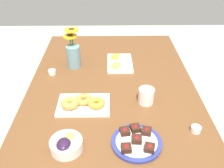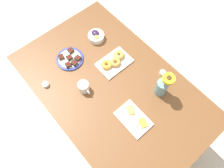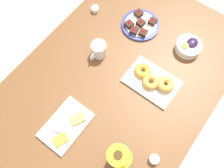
# 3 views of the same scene
# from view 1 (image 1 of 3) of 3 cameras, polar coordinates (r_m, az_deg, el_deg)

# --- Properties ---
(dining_table) EXTENTS (1.60, 1.00, 0.74)m
(dining_table) POSITION_cam_1_polar(r_m,az_deg,el_deg) (1.52, -0.00, -3.92)
(dining_table) COLOR brown
(dining_table) RESTS_ON ground_plane
(coffee_mug) EXTENTS (0.12, 0.09, 0.09)m
(coffee_mug) POSITION_cam_1_polar(r_m,az_deg,el_deg) (1.36, 7.80, -2.63)
(coffee_mug) COLOR white
(coffee_mug) RESTS_ON dining_table
(grape_bowl) EXTENTS (0.14, 0.14, 0.07)m
(grape_bowl) POSITION_cam_1_polar(r_m,az_deg,el_deg) (1.13, -10.43, -13.41)
(grape_bowl) COLOR white
(grape_bowl) RESTS_ON dining_table
(cheese_platter) EXTENTS (0.26, 0.17, 0.03)m
(cheese_platter) POSITION_cam_1_polar(r_m,az_deg,el_deg) (1.73, 1.70, 4.88)
(cheese_platter) COLOR white
(cheese_platter) RESTS_ON dining_table
(croissant_platter) EXTENTS (0.19, 0.28, 0.05)m
(croissant_platter) POSITION_cam_1_polar(r_m,az_deg,el_deg) (1.34, -6.68, -4.41)
(croissant_platter) COLOR white
(croissant_platter) RESTS_ON dining_table
(jam_cup_honey) EXTENTS (0.05, 0.05, 0.03)m
(jam_cup_honey) POSITION_cam_1_polar(r_m,az_deg,el_deg) (1.66, -13.54, 2.70)
(jam_cup_honey) COLOR white
(jam_cup_honey) RESTS_ON dining_table
(jam_cup_berry) EXTENTS (0.05, 0.05, 0.03)m
(jam_cup_berry) POSITION_cam_1_polar(r_m,az_deg,el_deg) (1.26, 18.63, -9.71)
(jam_cup_berry) COLOR white
(jam_cup_berry) RESTS_ON dining_table
(dessert_plate) EXTENTS (0.23, 0.23, 0.05)m
(dessert_plate) POSITION_cam_1_polar(r_m,az_deg,el_deg) (1.15, 5.62, -12.91)
(dessert_plate) COLOR navy
(dessert_plate) RESTS_ON dining_table
(flower_vase) EXTENTS (0.11, 0.10, 0.26)m
(flower_vase) POSITION_cam_1_polar(r_m,az_deg,el_deg) (1.68, -8.84, 6.78)
(flower_vase) COLOR #6B939E
(flower_vase) RESTS_ON dining_table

